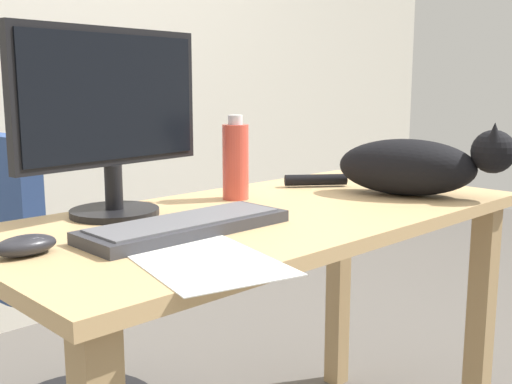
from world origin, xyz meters
TOP-DOWN VIEW (x-y plane):
  - desk at (0.00, 0.00)m, footprint 1.32×0.63m
  - office_chair at (-0.22, 0.65)m, footprint 0.48×0.48m
  - monitor at (-0.28, 0.20)m, footprint 0.48×0.20m
  - keyboard at (-0.27, -0.04)m, footprint 0.44×0.15m
  - cat at (0.42, -0.13)m, footprint 0.31×0.57m
  - computer_mouse at (-0.57, 0.02)m, footprint 0.11×0.06m
  - paper_sheet at (-0.37, -0.22)m, footprint 0.27×0.34m
  - water_bottle at (0.05, 0.16)m, footprint 0.07×0.07m

SIDE VIEW (x-z plane):
  - office_chair at x=-0.22m, z-range -0.07..0.83m
  - desk at x=0.00m, z-range 0.25..0.99m
  - paper_sheet at x=-0.37m, z-range 0.74..0.74m
  - keyboard at x=-0.27m, z-range 0.74..0.77m
  - computer_mouse at x=-0.57m, z-range 0.74..0.77m
  - cat at x=0.42m, z-range 0.72..0.92m
  - water_bottle at x=0.05m, z-range 0.73..0.95m
  - monitor at x=-0.28m, z-range 0.76..1.17m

